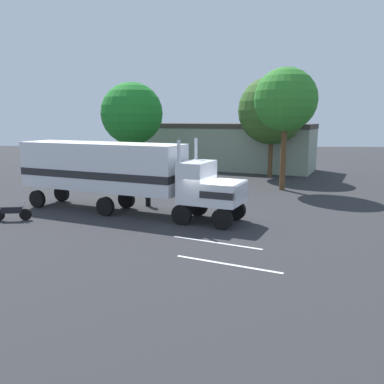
% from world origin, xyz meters
% --- Properties ---
extents(ground_plane, '(120.00, 120.00, 0.00)m').
position_xyz_m(ground_plane, '(0.00, 0.00, 0.00)').
color(ground_plane, '#2D2D30').
extents(lane_stripe_near, '(4.07, 1.97, 0.01)m').
position_xyz_m(lane_stripe_near, '(0.46, -3.50, 0.01)').
color(lane_stripe_near, silver).
rests_on(lane_stripe_near, ground_plane).
extents(lane_stripe_mid, '(4.10, 1.91, 0.01)m').
position_xyz_m(lane_stripe_mid, '(0.85, -6.27, 0.01)').
color(lane_stripe_mid, silver).
rests_on(lane_stripe_mid, ground_plane).
extents(semi_truck, '(14.05, 7.67, 4.50)m').
position_xyz_m(semi_truck, '(-5.42, 2.47, 2.52)').
color(semi_truck, white).
rests_on(semi_truck, ground_plane).
extents(person_bystander, '(0.34, 0.45, 1.63)m').
position_xyz_m(person_bystander, '(-3.83, 4.14, 0.89)').
color(person_bystander, black).
rests_on(person_bystander, ground_plane).
extents(motorcycle, '(2.10, 0.39, 1.12)m').
position_xyz_m(motorcycle, '(-10.80, 0.07, 0.48)').
color(motorcycle, black).
rests_on(motorcycle, ground_plane).
extents(tree_left, '(6.39, 6.39, 9.50)m').
position_xyz_m(tree_left, '(5.95, 17.96, 6.30)').
color(tree_left, brown).
rests_on(tree_left, ground_plane).
extents(tree_center, '(6.02, 6.02, 9.05)m').
position_xyz_m(tree_center, '(-7.49, 18.60, 6.02)').
color(tree_center, brown).
rests_on(tree_center, ground_plane).
extents(tree_right, '(4.85, 4.85, 9.42)m').
position_xyz_m(tree_right, '(5.86, 10.65, 6.96)').
color(tree_right, brown).
rests_on(tree_right, ground_plane).
extents(building_backdrop, '(21.64, 13.46, 5.00)m').
position_xyz_m(building_backdrop, '(1.05, 24.68, 2.71)').
color(building_backdrop, gray).
rests_on(building_backdrop, ground_plane).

